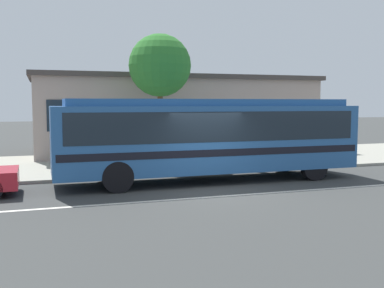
% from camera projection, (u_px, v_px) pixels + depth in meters
% --- Properties ---
extents(ground_plane, '(120.00, 120.00, 0.00)m').
position_uv_depth(ground_plane, '(213.00, 191.00, 14.39)').
color(ground_plane, '#383A39').
extents(sidewalk_slab, '(60.00, 8.00, 0.12)m').
position_uv_depth(sidewalk_slab, '(158.00, 162.00, 21.18)').
color(sidewalk_slab, gray).
rests_on(sidewalk_slab, ground_plane).
extents(lane_stripe_center, '(56.00, 0.16, 0.01)m').
position_uv_depth(lane_stripe_center, '(222.00, 196.00, 13.64)').
color(lane_stripe_center, silver).
rests_on(lane_stripe_center, ground_plane).
extents(transit_bus, '(10.91, 2.51, 2.95)m').
position_uv_depth(transit_bus, '(210.00, 134.00, 16.16)').
color(transit_bus, '#285995').
rests_on(transit_bus, ground_plane).
extents(pedestrian_waiting_near_sign, '(0.47, 0.47, 1.64)m').
position_uv_depth(pedestrian_waiting_near_sign, '(247.00, 143.00, 19.54)').
color(pedestrian_waiting_near_sign, '#393230').
rests_on(pedestrian_waiting_near_sign, sidewalk_slab).
extents(pedestrian_walking_along_curb, '(0.46, 0.46, 1.63)m').
position_uv_depth(pedestrian_walking_along_curb, '(251.00, 145.00, 18.72)').
color(pedestrian_walking_along_curb, olive).
rests_on(pedestrian_walking_along_curb, sidewalk_slab).
extents(street_tree_near_stop, '(2.78, 2.78, 5.76)m').
position_uv_depth(street_tree_near_stop, '(160.00, 66.00, 20.00)').
color(street_tree_near_stop, brown).
rests_on(street_tree_near_stop, sidewalk_slab).
extents(station_building, '(15.67, 7.80, 4.31)m').
position_uv_depth(station_building, '(171.00, 114.00, 26.39)').
color(station_building, '#A49187').
rests_on(station_building, ground_plane).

